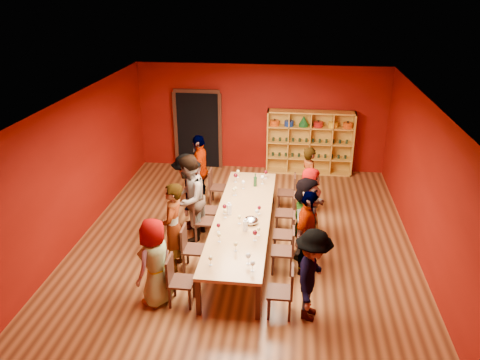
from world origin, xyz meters
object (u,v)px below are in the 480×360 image
(person_left_4, at_px, (200,170))
(person_right_1, at_px, (307,233))
(person_left_3, at_px, (187,192))
(chair_person_right_1, at_px, (287,248))
(tasting_table, at_px, (243,217))
(chair_person_right_0, at_px, (285,289))
(chair_person_left_0, at_px, (177,278))
(person_right_2, at_px, (306,218))
(chair_person_right_4, at_px, (290,191))
(person_left_1, at_px, (173,227))
(person_left_2, at_px, (189,199))
(chair_person_left_4, at_px, (215,185))
(person_right_4, at_px, (309,180))
(shelving_unit, at_px, (310,139))
(chair_person_left_1, at_px, (190,246))
(chair_person_left_3, at_px, (206,208))
(person_right_0, at_px, (312,275))
(spittoon_bowl, at_px, (251,220))
(person_left_0, at_px, (155,262))
(chair_person_right_3, at_px, (289,211))
(person_right_3, at_px, (310,201))
(chair_person_right_2, at_px, (288,232))
(wine_bottle, at_px, (255,181))
(chair_person_left_2, at_px, (201,218))

(person_left_4, height_order, person_right_1, person_left_4)
(person_left_3, relative_size, chair_person_right_1, 1.93)
(tasting_table, distance_m, chair_person_right_0, 2.21)
(chair_person_left_0, height_order, person_right_2, person_right_2)
(chair_person_left_0, distance_m, chair_person_right_4, 4.19)
(person_left_1, height_order, chair_person_right_1, person_left_1)
(chair_person_left_0, height_order, person_left_3, person_left_3)
(person_left_2, bearing_deg, chair_person_left_4, 177.98)
(person_left_2, xyz_separation_m, person_right_4, (2.50, 1.62, -0.14))
(shelving_unit, relative_size, chair_person_left_1, 2.70)
(person_left_2, bearing_deg, chair_person_left_1, 18.66)
(tasting_table, distance_m, person_left_1, 1.50)
(chair_person_left_3, height_order, person_right_2, person_right_2)
(person_right_1, relative_size, person_right_2, 1.00)
(person_right_0, relative_size, spittoon_bowl, 5.56)
(person_left_0, bearing_deg, person_right_0, 109.18)
(person_left_3, relative_size, person_right_2, 1.02)
(chair_person_left_1, bearing_deg, chair_person_left_3, 90.00)
(person_right_2, distance_m, chair_person_right_3, 1.05)
(person_left_2, xyz_separation_m, person_right_3, (2.50, 0.56, -0.18))
(person_right_1, bearing_deg, shelving_unit, 18.92)
(person_left_4, distance_m, person_right_2, 3.28)
(person_left_0, relative_size, person_right_1, 0.93)
(person_right_1, xyz_separation_m, chair_person_right_4, (-0.35, 2.61, -0.34))
(chair_person_left_4, distance_m, person_right_4, 2.28)
(chair_person_left_3, bearing_deg, tasting_table, -39.23)
(shelving_unit, height_order, spittoon_bowl, shelving_unit)
(tasting_table, height_order, chair_person_left_4, chair_person_left_4)
(chair_person_right_1, relative_size, chair_person_right_2, 1.00)
(person_right_4, relative_size, wine_bottle, 5.10)
(person_left_0, distance_m, chair_person_right_4, 4.36)
(chair_person_left_0, relative_size, person_left_1, 0.51)
(person_left_1, bearing_deg, chair_person_left_4, 174.20)
(chair_person_right_1, bearing_deg, person_left_3, 146.06)
(person_left_2, distance_m, wine_bottle, 1.76)
(chair_person_right_4, xyz_separation_m, spittoon_bowl, (-0.72, -2.19, 0.32))
(chair_person_left_1, bearing_deg, person_right_4, 50.56)
(chair_person_right_0, xyz_separation_m, person_right_4, (0.43, 3.86, 0.30))
(person_right_2, distance_m, person_right_4, 2.00)
(person_right_2, bearing_deg, person_left_4, 61.91)
(person_left_0, height_order, chair_person_left_4, person_left_0)
(chair_person_right_1, height_order, chair_person_right_2, same)
(person_left_2, distance_m, person_right_0, 3.36)
(chair_person_right_3, bearing_deg, person_right_2, -70.25)
(chair_person_left_3, xyz_separation_m, chair_person_right_4, (1.82, 1.12, 0.00))
(chair_person_left_2, xyz_separation_m, person_right_1, (2.17, -0.99, 0.34))
(person_left_4, height_order, person_right_3, person_left_4)
(person_right_0, relative_size, chair_person_right_2, 1.80)
(tasting_table, bearing_deg, person_right_1, -30.66)
(person_left_0, bearing_deg, person_right_4, 166.51)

